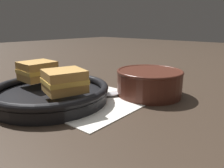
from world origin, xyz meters
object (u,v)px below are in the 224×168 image
object	(u,v)px
soup_bowl	(149,81)
sandwich_near_right	(64,81)
sandwich_near_left	(37,71)
skillet	(50,93)
spoon	(105,95)

from	to	relation	value
soup_bowl	sandwich_near_right	bearing A→B (deg)	160.24
sandwich_near_right	sandwich_near_left	bearing A→B (deg)	82.74
skillet	sandwich_near_right	distance (m)	0.08
soup_bowl	spoon	size ratio (longest dim) A/B	1.05
sandwich_near_left	spoon	bearing A→B (deg)	-55.94
spoon	skillet	xyz separation A→B (m)	(-0.11, 0.07, 0.01)
spoon	soup_bowl	bearing A→B (deg)	-15.10
spoon	sandwich_near_right	xyz separation A→B (m)	(-0.11, 0.01, 0.06)
skillet	soup_bowl	bearing A→B (deg)	-35.59
soup_bowl	skillet	bearing A→B (deg)	144.41
soup_bowl	skillet	distance (m)	0.25
soup_bowl	spoon	distance (m)	0.12
soup_bowl	sandwich_near_left	size ratio (longest dim) A/B	2.05
skillet	sandwich_near_right	size ratio (longest dim) A/B	3.74
spoon	sandwich_near_left	bearing A→B (deg)	145.24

